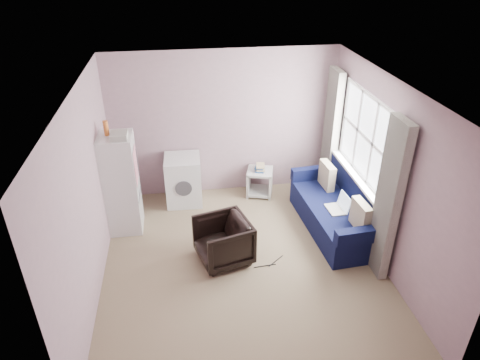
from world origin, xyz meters
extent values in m
cube|color=#7E6C52|center=(0.00, 0.00, -0.01)|extent=(3.80, 4.20, 0.02)
cube|color=silver|center=(0.00, 0.00, 2.51)|extent=(3.80, 4.20, 0.02)
cube|color=gray|center=(0.00, 2.11, 1.25)|extent=(3.80, 0.02, 2.50)
cube|color=gray|center=(0.00, -2.11, 1.25)|extent=(3.80, 0.02, 2.50)
cube|color=gray|center=(-1.91, 0.00, 1.25)|extent=(0.02, 4.20, 2.50)
cube|color=gray|center=(1.91, 0.00, 1.25)|extent=(0.02, 4.20, 2.50)
cube|color=white|center=(1.89, 0.70, 1.50)|extent=(0.01, 1.60, 1.20)
imported|color=black|center=(-0.26, 0.13, 0.35)|extent=(0.80, 0.83, 0.71)
cube|color=silver|center=(-1.68, 1.13, 0.78)|extent=(0.53, 0.53, 1.55)
cube|color=#3D3D43|center=(-1.41, 1.13, 0.58)|extent=(0.01, 0.50, 0.02)
cube|color=#3D3D43|center=(-1.41, 1.33, 1.02)|extent=(0.02, 0.03, 0.44)
cube|color=silver|center=(-1.41, 1.11, 1.08)|extent=(0.01, 0.37, 0.53)
cylinder|color=orange|center=(-1.76, 1.18, 1.66)|extent=(0.07, 0.07, 0.21)
cube|color=#9E9E95|center=(-1.58, 1.04, 1.59)|extent=(0.23, 0.27, 0.08)
cube|color=silver|center=(-0.74, 1.78, 0.42)|extent=(0.60, 0.60, 0.83)
cube|color=#3D3D43|center=(-0.74, 1.76, 0.80)|extent=(0.56, 0.54, 0.05)
cylinder|color=#3D3D43|center=(-0.75, 1.48, 0.42)|extent=(0.27, 0.03, 0.27)
cube|color=#ABABA7|center=(0.58, 1.81, 0.45)|extent=(0.53, 0.53, 0.04)
cube|color=#ABABA7|center=(0.58, 1.81, 0.06)|extent=(0.53, 0.53, 0.04)
cube|color=#ABABA7|center=(0.39, 1.87, 0.24)|extent=(0.15, 0.42, 0.47)
cube|color=#ABABA7|center=(0.77, 1.76, 0.24)|extent=(0.15, 0.42, 0.47)
cube|color=navy|center=(0.58, 1.81, 0.48)|extent=(0.19, 0.24, 0.03)
cube|color=tan|center=(0.59, 1.81, 0.51)|extent=(0.18, 0.23, 0.03)
cube|color=navy|center=(0.57, 1.82, 0.54)|extent=(0.21, 0.25, 0.03)
cube|color=tan|center=(0.59, 1.81, 0.57)|extent=(0.18, 0.23, 0.03)
cube|color=#0B1035|center=(1.56, 0.62, 0.21)|extent=(1.01, 1.91, 0.41)
cube|color=#0B1035|center=(1.91, 0.64, 0.64)|extent=(0.32, 1.86, 0.45)
cube|color=#0B1035|center=(1.63, -0.27, 0.52)|extent=(0.88, 0.21, 0.21)
cube|color=#0B1035|center=(1.50, 1.51, 0.52)|extent=(0.88, 0.21, 0.21)
cube|color=tan|center=(1.66, 0.03, 0.62)|extent=(0.15, 0.42, 0.41)
cube|color=tan|center=(1.57, 1.22, 0.62)|extent=(0.15, 0.42, 0.41)
cube|color=#ABABA7|center=(1.49, 0.51, 0.42)|extent=(0.26, 0.36, 0.02)
cube|color=silver|center=(1.62, 0.52, 0.54)|extent=(0.09, 0.34, 0.22)
cube|color=white|center=(1.82, 0.70, 0.87)|extent=(0.14, 1.70, 0.04)
cube|color=white|center=(1.87, 0.70, 0.90)|extent=(0.02, 1.68, 0.05)
cube|color=white|center=(1.87, 0.70, 1.50)|extent=(0.02, 1.68, 0.05)
cube|color=white|center=(1.87, 0.70, 2.10)|extent=(0.02, 1.68, 0.05)
cube|color=white|center=(1.87, -0.10, 1.50)|extent=(0.02, 0.05, 1.20)
cube|color=white|center=(1.87, 0.43, 1.50)|extent=(0.02, 0.05, 1.20)
cube|color=white|center=(1.87, 0.97, 1.50)|extent=(0.02, 0.05, 1.20)
cube|color=white|center=(1.87, 1.50, 1.50)|extent=(0.02, 0.05, 1.20)
cube|color=beige|center=(1.78, -0.38, 1.10)|extent=(0.12, 0.46, 2.18)
cube|color=beige|center=(1.78, 1.78, 1.10)|extent=(0.12, 0.46, 2.18)
cylinder|color=black|center=(0.47, -0.03, 0.01)|extent=(0.25, 0.21, 0.01)
cylinder|color=black|center=(0.29, -0.11, 0.01)|extent=(0.32, 0.04, 0.01)
camera|label=1|loc=(-0.73, -4.59, 3.95)|focal=32.00mm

